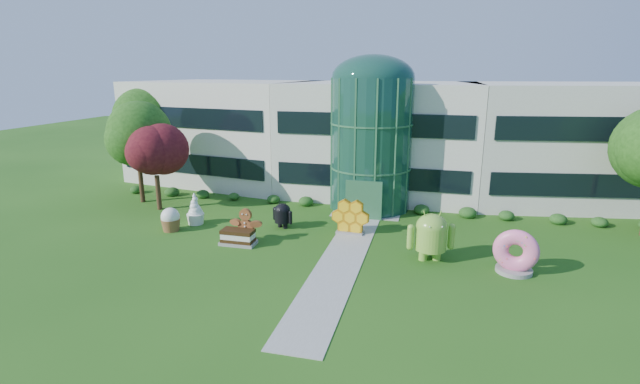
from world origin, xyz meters
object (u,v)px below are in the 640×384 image
(donut, at_px, (516,251))
(gingerbread, at_px, (246,225))
(android_black, at_px, (282,214))
(android_green, at_px, (431,233))

(donut, bearing_deg, gingerbread, -169.64)
(gingerbread, bearing_deg, donut, -1.30)
(android_black, xyz_separation_m, donut, (14.12, -3.75, 0.22))
(gingerbread, bearing_deg, android_black, 67.84)
(android_green, height_order, android_black, android_green)
(android_black, bearing_deg, donut, 9.37)
(android_black, xyz_separation_m, gingerbread, (-1.33, -3.07, 0.09))
(android_green, height_order, donut, android_green)
(donut, height_order, gingerbread, donut)
(android_green, distance_m, android_black, 10.29)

